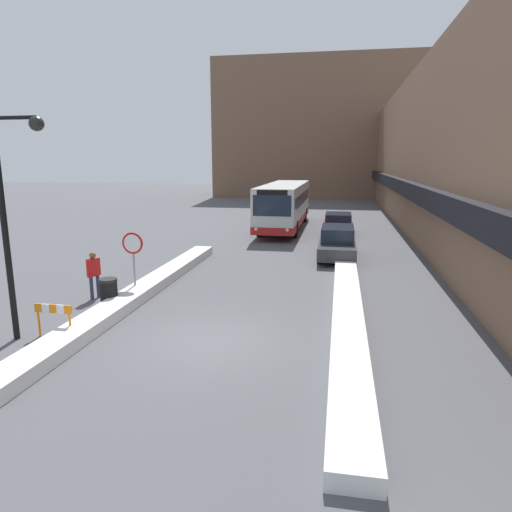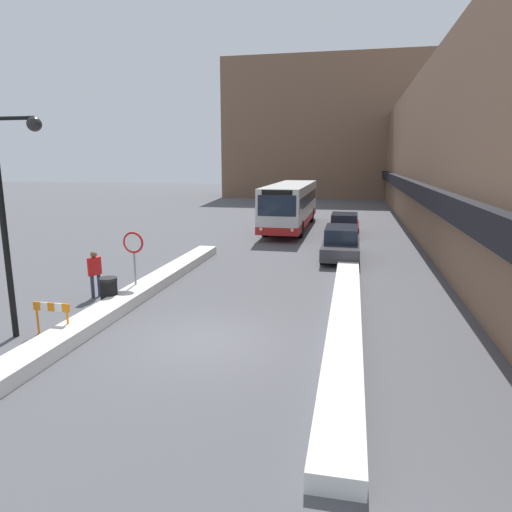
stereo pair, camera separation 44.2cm
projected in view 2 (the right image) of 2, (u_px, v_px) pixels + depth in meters
ground_plane at (207, 341)px, 12.19m from camera, size 160.00×160.00×0.00m
building_row_right at (446, 155)px, 32.09m from camera, size 5.50×60.00×10.30m
building_backdrop_far at (327, 130)px, 58.74m from camera, size 26.00×8.00×17.21m
snow_bank_left at (141, 290)px, 16.28m from camera, size 0.90×15.60×0.37m
snow_bank_right at (345, 317)px, 13.51m from camera, size 0.90×14.68×0.36m
city_bus at (291, 204)px, 31.92m from camera, size 2.56×12.33×3.13m
parked_car_front at (341, 243)px, 22.44m from camera, size 1.80×4.85×1.54m
parked_car_middle at (344, 224)px, 29.56m from camera, size 1.89×4.34×1.36m
stop_sign at (134, 249)px, 16.11m from camera, size 0.76×0.08×2.28m
street_lamp at (11, 202)px, 11.73m from camera, size 1.46×0.36×5.91m
pedestrian at (95, 270)px, 15.94m from camera, size 0.34×0.51×1.66m
trash_bin at (109, 291)px, 15.12m from camera, size 0.59×0.59×0.95m
construction_barricade at (52, 312)px, 12.48m from camera, size 1.10×0.06×0.94m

